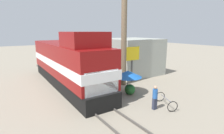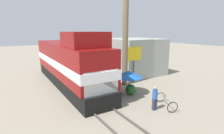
% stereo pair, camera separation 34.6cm
% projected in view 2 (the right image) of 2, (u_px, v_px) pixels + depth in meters
% --- Properties ---
extents(ground_plane, '(120.00, 120.00, 0.00)m').
position_uv_depth(ground_plane, '(92.00, 103.00, 13.12)').
color(ground_plane, gray).
extents(rail_near, '(0.08, 35.00, 0.15)m').
position_uv_depth(rail_near, '(83.00, 104.00, 12.74)').
color(rail_near, '#4C4742').
rests_on(rail_near, ground_plane).
extents(rail_far, '(0.08, 35.00, 0.15)m').
position_uv_depth(rail_far, '(101.00, 100.00, 13.47)').
color(rail_far, '#4C4742').
rests_on(rail_far, ground_plane).
extents(locomotive, '(3.02, 14.80, 5.26)m').
position_uv_depth(locomotive, '(69.00, 63.00, 16.88)').
color(locomotive, black).
rests_on(locomotive, ground_plane).
extents(utility_pole, '(1.80, 0.54, 10.45)m').
position_uv_depth(utility_pole, '(125.00, 31.00, 16.54)').
color(utility_pole, '#726047').
rests_on(utility_pole, ground_plane).
extents(vendor_umbrella, '(2.39, 2.39, 2.02)m').
position_uv_depth(vendor_umbrella, '(129.00, 74.00, 14.71)').
color(vendor_umbrella, '#4C4C4C').
rests_on(vendor_umbrella, ground_plane).
extents(billboard_sign, '(1.83, 0.12, 3.70)m').
position_uv_depth(billboard_sign, '(134.00, 56.00, 18.04)').
color(billboard_sign, '#595959').
rests_on(billboard_sign, ground_plane).
extents(shrub_cluster, '(0.89, 0.89, 0.89)m').
position_uv_depth(shrub_cluster, '(131.00, 90.00, 14.77)').
color(shrub_cluster, '#236028').
rests_on(shrub_cluster, ground_plane).
extents(person_bystander, '(0.34, 0.34, 1.70)m').
position_uv_depth(person_bystander, '(155.00, 97.00, 11.81)').
color(person_bystander, '#2D3347').
rests_on(person_bystander, ground_plane).
extents(bicycle, '(1.40, 2.00, 0.75)m').
position_uv_depth(bicycle, '(166.00, 102.00, 12.39)').
color(bicycle, black).
rests_on(bicycle, ground_plane).
extents(building_block_distant, '(5.95, 6.08, 4.37)m').
position_uv_depth(building_block_distant, '(134.00, 56.00, 21.96)').
color(building_block_distant, '#999E93').
rests_on(building_block_distant, ground_plane).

